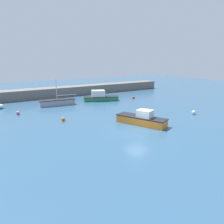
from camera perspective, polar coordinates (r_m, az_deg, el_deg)
The scene contains 9 objects.
ground_plane at distance 24.73m, azimuth 6.60°, elevation -4.91°, with size 120.00×120.00×0.20m, color #2D5170.
harbor_breakwater at distance 47.52m, azimuth -13.69°, elevation 5.19°, with size 50.77×3.32×1.87m, color #66605B.
motorboat_with_cabin at distance 26.69m, azimuth 7.81°, elevation -1.86°, with size 4.07×6.44×1.84m.
sailboat_twin_hulled at distance 38.28m, azimuth -14.12°, elevation 2.49°, with size 6.41×2.30×4.46m.
motorboat_grey_hull at distance 41.34m, azimuth -3.16°, elevation 3.97°, with size 6.84×4.44×1.96m.
mooring_buoy_white at distance 33.36m, azimuth 20.59°, elevation -0.09°, with size 0.55×0.55×0.55m, color white.
mooring_buoy_red at distance 43.47m, azimuth 5.64°, elevation 3.79°, with size 0.47×0.47×0.47m, color red.
mooring_buoy_pink at distance 33.81m, azimuth -23.37°, elevation -0.21°, with size 0.50×0.50×0.50m, color #EA668C.
mooring_buoy_orange at distance 28.65m, azimuth -12.63°, elevation -1.79°, with size 0.49×0.49×0.49m, color orange.
Camera 1 is at (-14.73, -18.20, 7.86)m, focal length 35.00 mm.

